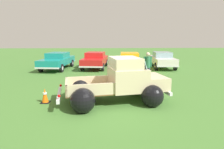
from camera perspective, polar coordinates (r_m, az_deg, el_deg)
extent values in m
plane|color=#477A33|center=(8.43, 0.18, -8.03)|extent=(80.00, 80.00, 0.00)
cylinder|color=black|center=(9.51, 7.58, -3.48)|extent=(0.79, 0.35, 0.76)
cylinder|color=silver|center=(9.51, 7.58, -3.48)|extent=(0.38, 0.29, 0.34)
cylinder|color=black|center=(7.97, 11.88, -6.55)|extent=(0.79, 0.35, 0.76)
cylinder|color=silver|center=(7.97, 11.88, -6.55)|extent=(0.38, 0.29, 0.34)
cylinder|color=black|center=(8.97, -9.54, -4.45)|extent=(0.79, 0.35, 0.76)
cylinder|color=silver|center=(8.97, -9.54, -4.45)|extent=(0.38, 0.29, 0.34)
cylinder|color=black|center=(7.31, -8.77, -8.08)|extent=(0.79, 0.35, 0.76)
cylinder|color=silver|center=(7.31, -8.77, -8.08)|extent=(0.38, 0.29, 0.34)
sphere|color=black|center=(9.00, -9.57, -4.00)|extent=(1.12, 1.12, 0.96)
sphere|color=black|center=(7.24, -8.75, -7.76)|extent=(1.12, 1.12, 0.96)
cube|color=olive|center=(8.12, -6.40, -4.86)|extent=(2.29, 1.88, 0.04)
cube|color=beige|center=(8.76, -6.96, -2.12)|extent=(2.03, 0.44, 0.50)
cube|color=beige|center=(7.36, -5.82, -4.69)|extent=(2.03, 0.44, 0.50)
cube|color=beige|center=(8.21, 0.42, -2.94)|extent=(0.35, 1.53, 0.50)
cube|color=beige|center=(8.02, -13.46, -3.60)|extent=(0.35, 1.53, 0.50)
cube|color=beige|center=(8.32, 4.55, -1.20)|extent=(1.73, 1.93, 0.95)
cube|color=beige|center=(8.17, 3.96, 3.57)|extent=(1.41, 1.72, 0.45)
cube|color=#8CADB7|center=(8.37, 8.20, 3.53)|extent=(0.41, 1.46, 0.38)
cube|color=beige|center=(8.72, 11.15, -2.14)|extent=(1.52, 1.82, 0.55)
sphere|color=black|center=(9.53, 7.52, -3.21)|extent=(1.07, 1.07, 0.92)
sphere|color=black|center=(7.93, 11.98, -6.34)|extent=(1.07, 1.07, 0.92)
cube|color=silver|center=(8.11, -15.53, -5.81)|extent=(0.47, 1.97, 0.14)
cube|color=silver|center=(9.03, 14.21, -4.01)|extent=(0.47, 1.97, 0.14)
sphere|color=red|center=(8.82, -15.09, -3.20)|extent=(0.13, 0.13, 0.11)
sphere|color=red|center=(7.30, -15.58, -6.23)|extent=(0.13, 0.13, 0.11)
cylinder|color=black|center=(15.66, -14.91, 1.85)|extent=(0.28, 0.68, 0.66)
cylinder|color=silver|center=(15.66, -14.91, 1.85)|extent=(0.25, 0.32, 0.30)
cylinder|color=black|center=(16.31, -20.57, 1.87)|extent=(0.28, 0.68, 0.66)
cylinder|color=silver|center=(16.31, -20.57, 1.87)|extent=(0.25, 0.32, 0.30)
cylinder|color=black|center=(18.43, -11.91, 3.35)|extent=(0.28, 0.68, 0.66)
cylinder|color=silver|center=(18.43, -11.91, 3.35)|extent=(0.25, 0.32, 0.30)
cylinder|color=black|center=(18.98, -16.86, 3.33)|extent=(0.28, 0.68, 0.66)
cylinder|color=silver|center=(18.98, -16.86, 3.33)|extent=(0.25, 0.32, 0.30)
cube|color=teal|center=(17.27, -16.05, 3.89)|extent=(2.35, 4.77, 0.55)
cube|color=teal|center=(17.39, -15.92, 5.60)|extent=(1.80, 2.10, 0.45)
cube|color=silver|center=(19.41, -13.70, 4.02)|extent=(1.88, 0.32, 0.12)
cube|color=silver|center=(15.23, -18.93, 1.82)|extent=(1.88, 0.32, 0.12)
cylinder|color=black|center=(15.65, -2.82, 2.21)|extent=(0.28, 0.68, 0.66)
cylinder|color=silver|center=(15.65, -2.82, 2.21)|extent=(0.25, 0.32, 0.30)
cylinder|color=black|center=(15.96, -8.91, 2.26)|extent=(0.28, 0.68, 0.66)
cylinder|color=silver|center=(15.96, -8.91, 2.26)|extent=(0.25, 0.32, 0.30)
cylinder|color=black|center=(18.27, -1.72, 3.52)|extent=(0.28, 0.68, 0.66)
cylinder|color=silver|center=(18.27, -1.72, 3.52)|extent=(0.25, 0.32, 0.30)
cylinder|color=black|center=(18.54, -6.98, 3.55)|extent=(0.28, 0.68, 0.66)
cylinder|color=silver|center=(18.54, -6.98, 3.55)|extent=(0.25, 0.32, 0.30)
cube|color=red|center=(17.03, -5.10, 4.19)|extent=(2.32, 4.36, 0.55)
cube|color=red|center=(17.14, -5.03, 5.91)|extent=(1.79, 1.93, 0.45)
cube|color=silver|center=(19.06, -4.04, 4.18)|extent=(1.88, 0.33, 0.12)
cube|color=silver|center=(15.07, -6.40, 2.27)|extent=(1.88, 0.33, 0.12)
cylinder|color=black|center=(15.33, 8.47, 1.91)|extent=(0.26, 0.68, 0.66)
cylinder|color=silver|center=(15.33, 8.47, 1.91)|extent=(0.24, 0.32, 0.30)
cylinder|color=black|center=(15.26, 2.35, 1.98)|extent=(0.26, 0.68, 0.66)
cylinder|color=silver|center=(15.26, 2.35, 1.98)|extent=(0.24, 0.32, 0.30)
cylinder|color=black|center=(18.03, 7.65, 3.32)|extent=(0.26, 0.68, 0.66)
cylinder|color=silver|center=(18.03, 7.65, 3.32)|extent=(0.24, 0.32, 0.30)
cylinder|color=black|center=(17.97, 2.45, 3.39)|extent=(0.26, 0.68, 0.66)
cylinder|color=silver|center=(17.97, 2.45, 3.39)|extent=(0.24, 0.32, 0.30)
cube|color=#F2A819|center=(16.58, 5.24, 3.99)|extent=(2.14, 4.43, 0.55)
cube|color=#F2A819|center=(16.69, 5.25, 5.77)|extent=(1.67, 1.93, 0.45)
cube|color=silver|center=(18.69, 4.98, 4.03)|extent=(1.81, 0.27, 0.12)
cube|color=silver|center=(14.53, 5.54, 1.95)|extent=(1.81, 0.27, 0.12)
cylinder|color=black|center=(16.85, 18.40, 2.29)|extent=(0.25, 0.67, 0.66)
cylinder|color=silver|center=(16.85, 18.40, 2.29)|extent=(0.23, 0.31, 0.30)
cylinder|color=black|center=(16.46, 13.10, 2.38)|extent=(0.25, 0.67, 0.66)
cylinder|color=silver|center=(16.46, 13.10, 2.38)|extent=(0.23, 0.31, 0.30)
cylinder|color=black|center=(19.39, 16.19, 3.52)|extent=(0.25, 0.67, 0.66)
cylinder|color=silver|center=(19.39, 16.19, 3.52)|extent=(0.23, 0.31, 0.30)
cylinder|color=black|center=(19.06, 11.57, 3.62)|extent=(0.25, 0.67, 0.66)
cylinder|color=silver|center=(19.06, 11.57, 3.62)|extent=(0.23, 0.31, 0.30)
cube|color=silver|center=(17.87, 14.83, 4.19)|extent=(2.00, 4.27, 0.55)
cube|color=#8CADB7|center=(17.98, 14.80, 5.84)|extent=(1.58, 1.85, 0.45)
cube|color=silver|center=(19.88, 13.50, 4.19)|extent=(1.77, 0.23, 0.12)
cube|color=silver|center=(15.94, 16.40, 2.37)|extent=(1.77, 0.23, 0.12)
cylinder|color=navy|center=(12.15, 10.87, -0.02)|extent=(0.17, 0.17, 0.90)
cylinder|color=navy|center=(12.10, 10.12, -0.05)|extent=(0.17, 0.17, 0.90)
cylinder|color=#2D724C|center=(12.00, 10.63, 3.66)|extent=(0.38, 0.38, 0.68)
cylinder|color=#2D724C|center=(12.07, 11.62, 3.83)|extent=(0.10, 0.10, 0.64)
cylinder|color=#2D724C|center=(11.92, 9.64, 3.81)|extent=(0.10, 0.10, 0.64)
sphere|color=beige|center=(11.95, 10.72, 5.99)|extent=(0.27, 0.27, 0.24)
cube|color=black|center=(8.75, -19.31, -7.85)|extent=(0.36, 0.36, 0.03)
cone|color=orange|center=(8.66, -19.44, -5.87)|extent=(0.28, 0.28, 0.60)
cylinder|color=white|center=(8.63, -19.48, -5.30)|extent=(0.17, 0.17, 0.08)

